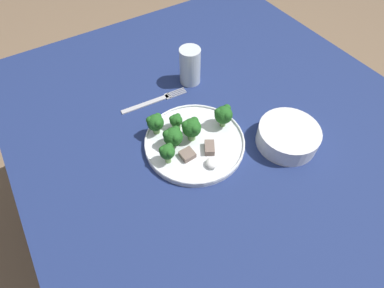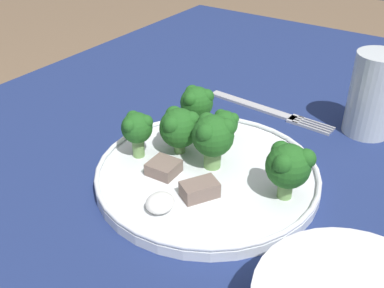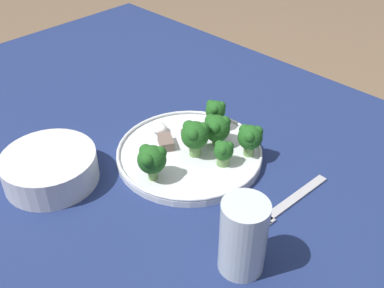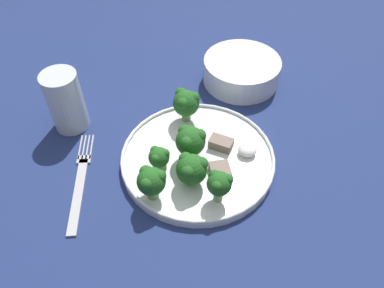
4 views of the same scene
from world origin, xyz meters
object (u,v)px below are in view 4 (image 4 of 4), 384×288
dinner_plate (198,158)px  fork (80,181)px  drinking_glass (67,104)px  cream_bowl (241,71)px

dinner_plate → fork: (-0.20, -0.02, -0.01)m
fork → drinking_glass: bearing=99.2°
cream_bowl → drinking_glass: bearing=-166.0°
drinking_glass → fork: bearing=-80.8°
dinner_plate → cream_bowl: 0.24m
dinner_plate → cream_bowl: (0.12, 0.21, 0.02)m
dinner_plate → cream_bowl: cream_bowl is taller
fork → cream_bowl: bearing=35.1°
dinner_plate → cream_bowl: bearing=59.5°
cream_bowl → fork: bearing=-144.9°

